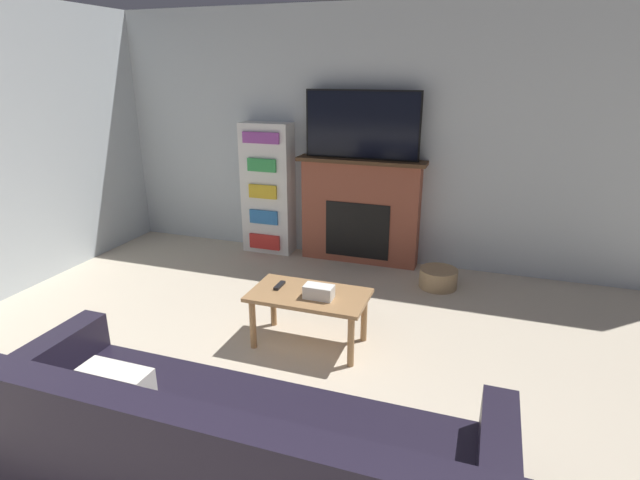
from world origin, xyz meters
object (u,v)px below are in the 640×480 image
(coffee_table, at_px, (309,301))
(couch, at_px, (229,462))
(storage_basket, at_px, (438,278))
(tv, at_px, (362,125))
(bookshelf, at_px, (268,189))
(fireplace, at_px, (360,211))

(coffee_table, bearing_deg, couch, -83.75)
(coffee_table, height_order, storage_basket, coffee_table)
(tv, bearing_deg, bookshelf, -179.87)
(fireplace, relative_size, tv, 1.14)
(fireplace, bearing_deg, coffee_table, -87.12)
(tv, bearing_deg, storage_basket, -24.75)
(coffee_table, bearing_deg, storage_basket, 59.72)
(storage_basket, bearing_deg, coffee_table, -120.28)
(coffee_table, distance_m, storage_basket, 1.68)
(couch, distance_m, storage_basket, 3.09)
(bookshelf, bearing_deg, storage_basket, -11.91)
(fireplace, xyz_separation_m, tv, (-0.00, -0.02, 0.93))
(storage_basket, bearing_deg, couch, -102.41)
(couch, bearing_deg, fireplace, 94.42)
(fireplace, relative_size, storage_basket, 3.74)
(fireplace, relative_size, couch, 0.55)
(fireplace, relative_size, coffee_table, 1.54)
(tv, relative_size, couch, 0.48)
(tv, relative_size, coffee_table, 1.35)
(fireplace, relative_size, bookshelf, 0.93)
(storage_basket, bearing_deg, tv, 155.25)
(couch, bearing_deg, storage_basket, 77.59)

